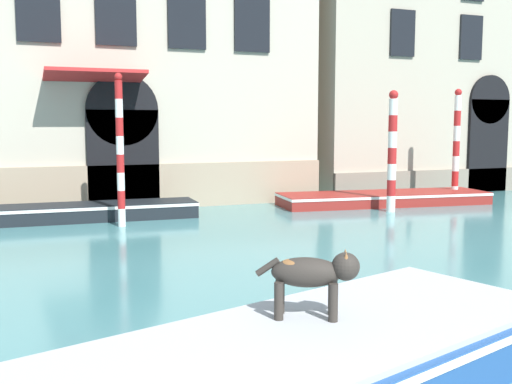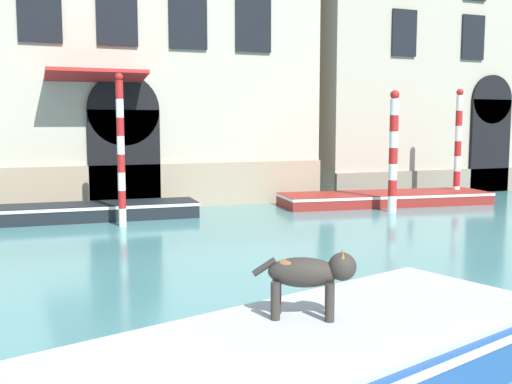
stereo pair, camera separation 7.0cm
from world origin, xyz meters
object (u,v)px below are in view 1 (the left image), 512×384
mooring_pole_1 (456,145)px  mooring_pole_0 (392,151)px  dog_on_deck (314,274)px  boat_foreground (239,382)px  boat_moored_near_palazzo (89,211)px  mooring_pole_2 (120,150)px  boat_moored_far (384,198)px

mooring_pole_1 → mooring_pole_0: bearing=-158.8°
dog_on_deck → mooring_pole_0: (7.45, 9.56, 0.76)m
boat_foreground → dog_on_deck: 1.44m
boat_moored_near_palazzo → mooring_pole_0: bearing=-8.7°
boat_foreground → mooring_pole_0: size_ratio=2.30×
dog_on_deck → boat_moored_near_palazzo: size_ratio=0.17×
mooring_pole_1 → dog_on_deck: bearing=-135.1°
mooring_pole_1 → mooring_pole_2: mooring_pole_2 is taller
boat_moored_far → mooring_pole_0: size_ratio=1.96×
boat_foreground → boat_moored_far: 14.85m
boat_foreground → mooring_pole_1: (12.00, 11.54, 1.60)m
dog_on_deck → boat_moored_far: 13.73m
boat_foreground → mooring_pole_0: (8.52, 10.18, 1.51)m
boat_moored_near_palazzo → mooring_pole_1: 12.20m
boat_foreground → mooring_pole_1: size_ratio=2.19×
dog_on_deck → boat_moored_near_palazzo: (-1.14, 11.30, -0.83)m
dog_on_deck → mooring_pole_1: size_ratio=0.27×
boat_moored_near_palazzo → mooring_pole_1: mooring_pole_1 is taller
boat_foreground → dog_on_deck: dog_on_deck is taller
mooring_pole_0 → mooring_pole_2: size_ratio=0.93×
boat_foreground → dog_on_deck: size_ratio=8.24×
mooring_pole_2 → mooring_pole_1: bearing=5.2°
dog_on_deck → mooring_pole_1: mooring_pole_1 is taller
mooring_pole_0 → boat_moored_far: bearing=63.9°
boat_foreground → dog_on_deck: bearing=13.7°
dog_on_deck → boat_moored_near_palazzo: dog_on_deck is taller
mooring_pole_1 → boat_foreground: bearing=-136.1°
dog_on_deck → boat_moored_far: bearing=80.6°
dog_on_deck → boat_moored_far: size_ratio=0.14×
mooring_pole_0 → dog_on_deck: bearing=-127.9°
dog_on_deck → mooring_pole_0: 12.15m
mooring_pole_1 → mooring_pole_2: bearing=-174.8°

